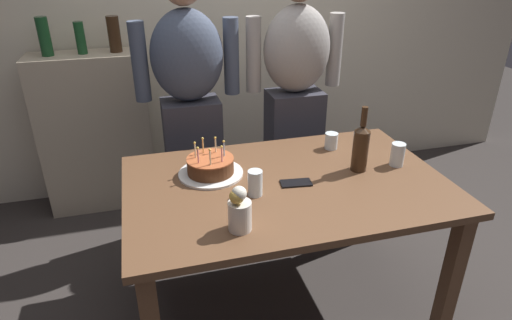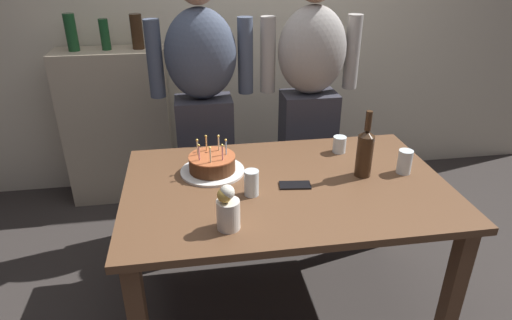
{
  "view_description": "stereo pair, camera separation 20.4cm",
  "coord_description": "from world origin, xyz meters",
  "px_view_note": "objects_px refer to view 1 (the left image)",
  "views": [
    {
      "loc": [
        -0.62,
        -1.7,
        1.75
      ],
      "look_at": [
        -0.13,
        0.07,
        0.84
      ],
      "focal_mm": 30.75,
      "sensor_mm": 36.0,
      "label": 1
    },
    {
      "loc": [
        -0.42,
        -1.74,
        1.75
      ],
      "look_at": [
        -0.13,
        0.07,
        0.84
      ],
      "focal_mm": 30.75,
      "sensor_mm": 36.0,
      "label": 2
    }
  ],
  "objects_px": {
    "water_glass_near": "(397,155)",
    "water_glass_side": "(331,141)",
    "birthday_cake": "(210,167)",
    "person_man_bearded": "(191,108)",
    "person_woman_cardigan": "(295,98)",
    "water_glass_far": "(255,183)",
    "cell_phone": "(296,183)",
    "flower_vase": "(239,209)",
    "wine_bottle": "(361,147)"
  },
  "relations": [
    {
      "from": "water_glass_near",
      "to": "water_glass_side",
      "type": "distance_m",
      "value": 0.36
    },
    {
      "from": "birthday_cake",
      "to": "person_man_bearded",
      "type": "bearing_deg",
      "value": 90.72
    },
    {
      "from": "birthday_cake",
      "to": "person_man_bearded",
      "type": "xyz_separation_m",
      "value": [
        -0.01,
        0.61,
        0.09
      ]
    },
    {
      "from": "water_glass_side",
      "to": "person_woman_cardigan",
      "type": "distance_m",
      "value": 0.49
    },
    {
      "from": "water_glass_near",
      "to": "water_glass_far",
      "type": "xyz_separation_m",
      "value": [
        -0.76,
        -0.09,
        0.0
      ]
    },
    {
      "from": "water_glass_near",
      "to": "cell_phone",
      "type": "xyz_separation_m",
      "value": [
        -0.55,
        -0.05,
        -0.06
      ]
    },
    {
      "from": "water_glass_side",
      "to": "cell_phone",
      "type": "distance_m",
      "value": 0.46
    },
    {
      "from": "water_glass_far",
      "to": "flower_vase",
      "type": "xyz_separation_m",
      "value": [
        -0.13,
        -0.24,
        0.03
      ]
    },
    {
      "from": "person_man_bearded",
      "to": "flower_vase",
      "type": "bearing_deg",
      "value": 91.95
    },
    {
      "from": "water_glass_near",
      "to": "person_man_bearded",
      "type": "bearing_deg",
      "value": 140.81
    },
    {
      "from": "birthday_cake",
      "to": "cell_phone",
      "type": "height_order",
      "value": "birthday_cake"
    },
    {
      "from": "cell_phone",
      "to": "person_man_bearded",
      "type": "height_order",
      "value": "person_man_bearded"
    },
    {
      "from": "water_glass_near",
      "to": "water_glass_far",
      "type": "distance_m",
      "value": 0.77
    },
    {
      "from": "water_glass_far",
      "to": "person_man_bearded",
      "type": "distance_m",
      "value": 0.87
    },
    {
      "from": "birthday_cake",
      "to": "water_glass_near",
      "type": "distance_m",
      "value": 0.93
    },
    {
      "from": "water_glass_side",
      "to": "flower_vase",
      "type": "bearing_deg",
      "value": -137.28
    },
    {
      "from": "cell_phone",
      "to": "person_man_bearded",
      "type": "relative_size",
      "value": 0.09
    },
    {
      "from": "water_glass_far",
      "to": "water_glass_side",
      "type": "relative_size",
      "value": 1.35
    },
    {
      "from": "water_glass_far",
      "to": "cell_phone",
      "type": "bearing_deg",
      "value": 12.14
    },
    {
      "from": "wine_bottle",
      "to": "person_man_bearded",
      "type": "distance_m",
      "value": 1.04
    },
    {
      "from": "water_glass_near",
      "to": "water_glass_side",
      "type": "height_order",
      "value": "water_glass_near"
    },
    {
      "from": "wine_bottle",
      "to": "person_man_bearded",
      "type": "height_order",
      "value": "person_man_bearded"
    },
    {
      "from": "person_man_bearded",
      "to": "water_glass_side",
      "type": "bearing_deg",
      "value": 145.26
    },
    {
      "from": "water_glass_side",
      "to": "birthday_cake",
      "type": "bearing_deg",
      "value": -169.54
    },
    {
      "from": "flower_vase",
      "to": "person_man_bearded",
      "type": "height_order",
      "value": "person_man_bearded"
    },
    {
      "from": "birthday_cake",
      "to": "water_glass_near",
      "type": "relative_size",
      "value": 2.65
    },
    {
      "from": "water_glass_far",
      "to": "flower_vase",
      "type": "relative_size",
      "value": 0.61
    },
    {
      "from": "water_glass_side",
      "to": "person_woman_cardigan",
      "type": "relative_size",
      "value": 0.05
    },
    {
      "from": "birthday_cake",
      "to": "flower_vase",
      "type": "bearing_deg",
      "value": -86.49
    },
    {
      "from": "wine_bottle",
      "to": "water_glass_side",
      "type": "bearing_deg",
      "value": 95.57
    },
    {
      "from": "cell_phone",
      "to": "flower_vase",
      "type": "distance_m",
      "value": 0.45
    },
    {
      "from": "water_glass_near",
      "to": "person_woman_cardigan",
      "type": "height_order",
      "value": "person_woman_cardigan"
    },
    {
      "from": "birthday_cake",
      "to": "water_glass_side",
      "type": "height_order",
      "value": "birthday_cake"
    },
    {
      "from": "water_glass_near",
      "to": "water_glass_side",
      "type": "relative_size",
      "value": 1.34
    },
    {
      "from": "water_glass_near",
      "to": "person_woman_cardigan",
      "type": "relative_size",
      "value": 0.07
    },
    {
      "from": "person_woman_cardigan",
      "to": "cell_phone",
      "type": "bearing_deg",
      "value": 70.82
    },
    {
      "from": "water_glass_far",
      "to": "person_man_bearded",
      "type": "height_order",
      "value": "person_man_bearded"
    },
    {
      "from": "water_glass_side",
      "to": "water_glass_far",
      "type": "bearing_deg",
      "value": -145.19
    },
    {
      "from": "water_glass_near",
      "to": "wine_bottle",
      "type": "distance_m",
      "value": 0.22
    },
    {
      "from": "person_woman_cardigan",
      "to": "water_glass_far",
      "type": "bearing_deg",
      "value": 60.04
    },
    {
      "from": "birthday_cake",
      "to": "cell_phone",
      "type": "distance_m",
      "value": 0.42
    },
    {
      "from": "water_glass_far",
      "to": "flower_vase",
      "type": "distance_m",
      "value": 0.27
    },
    {
      "from": "birthday_cake",
      "to": "person_woman_cardigan",
      "type": "height_order",
      "value": "person_woman_cardigan"
    },
    {
      "from": "birthday_cake",
      "to": "cell_phone",
      "type": "xyz_separation_m",
      "value": [
        0.37,
        -0.2,
        -0.04
      ]
    },
    {
      "from": "wine_bottle",
      "to": "cell_phone",
      "type": "relative_size",
      "value": 2.27
    },
    {
      "from": "water_glass_far",
      "to": "person_woman_cardigan",
      "type": "relative_size",
      "value": 0.07
    },
    {
      "from": "birthday_cake",
      "to": "water_glass_near",
      "type": "xyz_separation_m",
      "value": [
        0.92,
        -0.15,
        0.02
      ]
    },
    {
      "from": "water_glass_near",
      "to": "person_woman_cardigan",
      "type": "distance_m",
      "value": 0.81
    },
    {
      "from": "water_glass_side",
      "to": "person_woman_cardigan",
      "type": "bearing_deg",
      "value": 94.71
    },
    {
      "from": "wine_bottle",
      "to": "person_woman_cardigan",
      "type": "bearing_deg",
      "value": 95.02
    }
  ]
}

